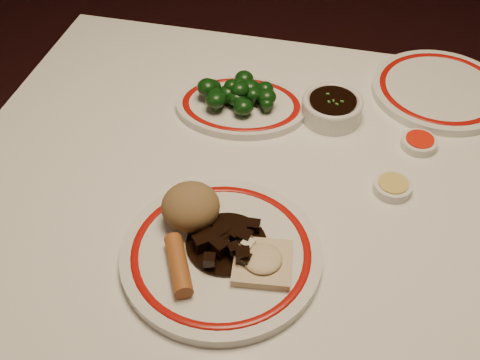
% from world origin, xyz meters
% --- Properties ---
extents(dining_table, '(1.20, 0.90, 0.75)m').
position_xyz_m(dining_table, '(0.00, 0.00, 0.66)').
color(dining_table, white).
rests_on(dining_table, ground).
extents(main_plate, '(0.32, 0.32, 0.02)m').
position_xyz_m(main_plate, '(-0.10, -0.17, 0.76)').
color(main_plate, silver).
rests_on(main_plate, dining_table).
extents(rice_mound, '(0.09, 0.09, 0.06)m').
position_xyz_m(rice_mound, '(-0.15, -0.12, 0.80)').
color(rice_mound, olive).
rests_on(rice_mound, main_plate).
extents(spring_roll, '(0.07, 0.10, 0.03)m').
position_xyz_m(spring_roll, '(-0.14, -0.22, 0.78)').
color(spring_roll, '#A85C29').
rests_on(spring_roll, main_plate).
extents(fried_wonton, '(0.09, 0.09, 0.02)m').
position_xyz_m(fried_wonton, '(-0.03, -0.18, 0.78)').
color(fried_wonton, beige).
rests_on(fried_wonton, main_plate).
extents(stirfry_heap, '(0.12, 0.12, 0.03)m').
position_xyz_m(stirfry_heap, '(-0.09, -0.16, 0.78)').
color(stirfry_heap, black).
rests_on(stirfry_heap, main_plate).
extents(broccoli_plate, '(0.27, 0.24, 0.02)m').
position_xyz_m(broccoli_plate, '(-0.15, 0.19, 0.76)').
color(broccoli_plate, silver).
rests_on(broccoli_plate, dining_table).
extents(broccoli_pile, '(0.15, 0.12, 0.05)m').
position_xyz_m(broccoli_pile, '(-0.16, 0.19, 0.79)').
color(broccoli_pile, '#23471C').
rests_on(broccoli_pile, broccoli_plate).
extents(soy_bowl, '(0.11, 0.11, 0.04)m').
position_xyz_m(soy_bowl, '(0.02, 0.21, 0.77)').
color(soy_bowl, silver).
rests_on(soy_bowl, dining_table).
extents(sweet_sour_dish, '(0.06, 0.06, 0.02)m').
position_xyz_m(sweet_sour_dish, '(0.18, 0.16, 0.76)').
color(sweet_sour_dish, silver).
rests_on(sweet_sour_dish, dining_table).
extents(mustard_dish, '(0.06, 0.06, 0.02)m').
position_xyz_m(mustard_dish, '(0.14, 0.04, 0.76)').
color(mustard_dish, silver).
rests_on(mustard_dish, dining_table).
extents(far_plate, '(0.31, 0.31, 0.02)m').
position_xyz_m(far_plate, '(0.22, 0.33, 0.76)').
color(far_plate, silver).
rests_on(far_plate, dining_table).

